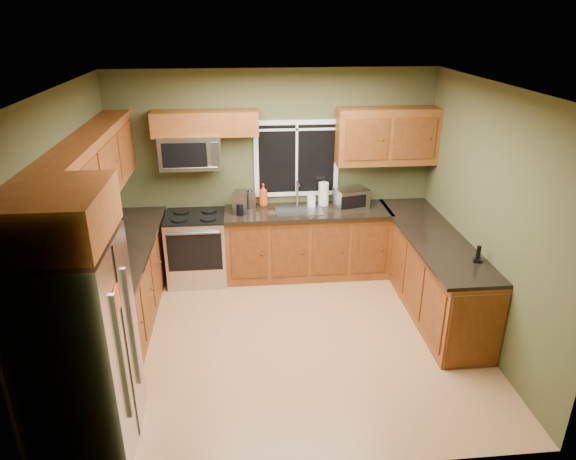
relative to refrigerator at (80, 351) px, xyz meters
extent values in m
plane|color=#A9774A|center=(1.74, 1.30, -0.90)|extent=(4.20, 4.20, 0.00)
plane|color=white|center=(1.74, 1.30, 1.80)|extent=(4.20, 4.20, 0.00)
plane|color=#464929|center=(1.74, 3.10, 0.45)|extent=(4.20, 0.00, 4.20)
plane|color=#464929|center=(1.74, -0.50, 0.45)|extent=(4.20, 0.00, 4.20)
plane|color=#464929|center=(-0.36, 1.30, 0.45)|extent=(0.00, 3.60, 3.60)
plane|color=#464929|center=(3.84, 1.30, 0.45)|extent=(0.00, 3.60, 3.60)
cube|color=white|center=(2.04, 3.09, 0.65)|extent=(1.12, 0.03, 1.02)
cube|color=black|center=(2.04, 3.08, 0.65)|extent=(1.00, 0.01, 0.90)
cube|color=white|center=(2.04, 3.07, 0.65)|extent=(0.03, 0.01, 0.90)
cube|color=white|center=(2.04, 3.07, 1.04)|extent=(1.00, 0.01, 0.03)
cube|color=brown|center=(-0.06, 1.78, -0.45)|extent=(0.60, 2.65, 0.90)
cube|color=black|center=(-0.04, 1.78, 0.02)|extent=(0.65, 2.65, 0.04)
cube|color=brown|center=(2.15, 2.80, -0.45)|extent=(2.17, 0.60, 0.90)
cube|color=black|center=(2.15, 2.78, 0.02)|extent=(2.17, 0.65, 0.04)
cube|color=brown|center=(3.54, 1.85, -0.45)|extent=(0.60, 2.50, 0.90)
cube|color=#643012|center=(3.54, 0.59, -0.45)|extent=(0.56, 0.02, 0.82)
cube|color=black|center=(3.51, 1.85, 0.02)|extent=(0.65, 2.50, 0.04)
cube|color=brown|center=(-0.20, 1.78, 0.96)|extent=(0.33, 2.65, 0.72)
cube|color=brown|center=(0.89, 2.94, 1.17)|extent=(1.30, 0.33, 0.30)
cube|color=brown|center=(3.19, 2.94, 0.96)|extent=(1.30, 0.33, 0.72)
cube|color=brown|center=(0.00, 0.00, 1.13)|extent=(0.72, 0.90, 0.38)
cube|color=#B7B7BC|center=(0.00, 0.00, 0.00)|extent=(0.72, 0.90, 1.80)
cube|color=slate|center=(0.37, -0.20, 0.05)|extent=(0.03, 0.04, 1.10)
cube|color=slate|center=(0.37, 0.20, 0.05)|extent=(0.03, 0.04, 1.10)
cube|color=black|center=(0.36, 0.00, 0.00)|extent=(0.01, 0.02, 1.78)
cube|color=#DF4415|center=(0.37, -0.10, 0.50)|extent=(0.01, 0.14, 0.20)
cube|color=#B7B7BC|center=(0.69, 2.78, -0.45)|extent=(0.76, 0.65, 0.90)
cube|color=black|center=(0.69, 2.78, 0.00)|extent=(0.76, 0.64, 0.03)
cube|color=black|center=(0.69, 2.45, -0.35)|extent=(0.68, 0.02, 0.50)
cylinder|color=slate|center=(0.69, 2.43, -0.08)|extent=(0.64, 0.04, 0.04)
cylinder|color=black|center=(0.51, 2.64, 0.03)|extent=(0.20, 0.20, 0.01)
cylinder|color=black|center=(0.87, 2.64, 0.03)|extent=(0.20, 0.20, 0.01)
cylinder|color=black|center=(0.51, 2.92, 0.03)|extent=(0.20, 0.20, 0.01)
cylinder|color=black|center=(0.87, 2.92, 0.03)|extent=(0.20, 0.20, 0.01)
cube|color=#B7B7BC|center=(0.69, 2.91, 0.83)|extent=(0.76, 0.38, 0.42)
cube|color=black|center=(0.63, 2.72, 0.83)|extent=(0.54, 0.01, 0.30)
cube|color=slate|center=(1.00, 2.72, 0.83)|extent=(0.10, 0.01, 0.30)
cylinder|color=slate|center=(0.69, 2.70, 0.67)|extent=(0.66, 0.02, 0.02)
cube|color=slate|center=(2.04, 2.78, 0.03)|extent=(0.60, 0.42, 0.02)
cylinder|color=#B7B7BC|center=(2.04, 2.98, 0.21)|extent=(0.03, 0.03, 0.34)
cylinder|color=#B7B7BC|center=(2.04, 2.90, 0.37)|extent=(0.03, 0.18, 0.03)
cube|color=#B7B7BC|center=(2.74, 2.84, 0.17)|extent=(0.47, 0.39, 0.26)
cube|color=black|center=(2.74, 2.68, 0.17)|extent=(0.34, 0.09, 0.17)
cube|color=slate|center=(1.28, 2.77, 0.18)|extent=(0.19, 0.22, 0.29)
cylinder|color=black|center=(1.28, 2.70, 0.12)|extent=(0.11, 0.11, 0.15)
cylinder|color=#B7B7BC|center=(1.41, 2.95, 0.15)|extent=(0.17, 0.17, 0.22)
cone|color=black|center=(1.41, 2.95, 0.28)|extent=(0.12, 0.12, 0.06)
cylinder|color=white|center=(2.39, 2.96, 0.20)|extent=(0.18, 0.18, 0.31)
cylinder|color=slate|center=(2.39, 2.96, 0.36)|extent=(0.03, 0.03, 0.04)
imported|color=#DF4415|center=(1.59, 3.00, 0.19)|extent=(0.13, 0.13, 0.30)
imported|color=white|center=(2.22, 2.92, 0.14)|extent=(0.10, 0.10, 0.21)
cube|color=black|center=(3.71, 1.12, 0.06)|extent=(0.10, 0.10, 0.04)
cube|color=black|center=(3.71, 1.12, 0.15)|extent=(0.05, 0.04, 0.15)
camera|label=1|loc=(1.30, -3.44, 2.43)|focal=32.00mm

